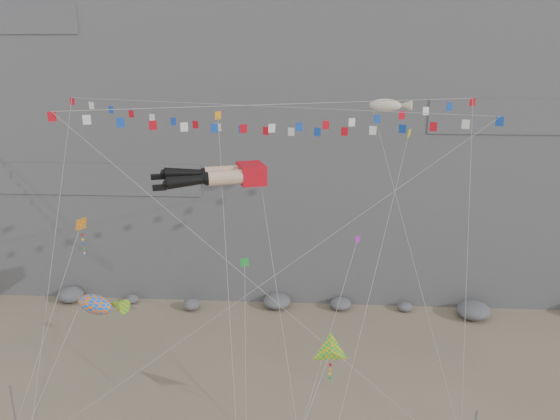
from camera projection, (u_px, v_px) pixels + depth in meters
name	position (u px, v px, depth m)	size (l,w,h in m)	color
cliff	(286.00, 34.00, 58.87)	(80.00, 28.00, 50.00)	slate
talus_boulders	(277.00, 301.00, 51.61)	(60.00, 3.00, 1.20)	slate
anchor_pole_left	(15.00, 415.00, 33.37)	(0.12, 0.12, 4.26)	gray
legs_kite	(221.00, 176.00, 34.53)	(10.53, 13.51, 20.45)	red
flag_banner_upper	(253.00, 106.00, 37.22)	(29.86, 15.81, 26.00)	red
flag_banner_lower	(286.00, 105.00, 34.15)	(25.70, 11.87, 24.04)	red
harlequin_kite	(81.00, 225.00, 36.07)	(3.89, 8.02, 14.64)	red
fish_windsock	(95.00, 305.00, 33.88)	(6.19, 5.61, 10.26)	orange
delta_kite	(330.00, 352.00, 31.87)	(4.70, 7.21, 10.07)	#E4AD0B
blimp_windsock	(386.00, 106.00, 39.59)	(6.31, 12.75, 23.21)	beige
small_kite_a	(218.00, 122.00, 36.10)	(3.53, 13.82, 23.54)	#FF9C15
small_kite_b	(356.00, 245.00, 37.33)	(5.00, 11.11, 15.86)	purple
small_kite_c	(245.00, 265.00, 35.10)	(1.65, 9.49, 13.67)	#16942F
small_kite_d	(408.00, 139.00, 37.51)	(6.59, 14.70, 23.56)	yellow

